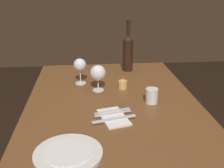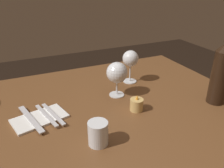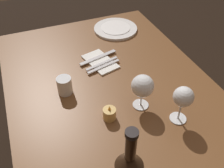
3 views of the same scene
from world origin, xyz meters
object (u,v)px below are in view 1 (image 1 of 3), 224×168
(wine_glass_left, at_px, (80,66))
(dinner_plate, at_px, (68,154))
(folded_napkin, at_px, (113,117))
(water_tumbler, at_px, (152,97))
(fork_inner, at_px, (113,113))
(table_knife, at_px, (114,119))
(wine_glass_right, at_px, (98,73))
(wine_bottle, at_px, (128,52))
(fork_outer, at_px, (112,111))
(votive_candle, at_px, (123,85))

(wine_glass_left, height_order, dinner_plate, wine_glass_left)
(folded_napkin, bearing_deg, water_tumbler, 124.59)
(fork_inner, bearing_deg, table_knife, 0.00)
(wine_glass_right, height_order, wine_bottle, wine_bottle)
(wine_bottle, relative_size, water_tumbler, 4.43)
(wine_glass_right, xyz_separation_m, dinner_plate, (0.61, -0.14, -0.10))
(folded_napkin, bearing_deg, wine_glass_right, -170.95)
(folded_napkin, bearing_deg, fork_outer, 180.00)
(folded_napkin, bearing_deg, votive_candle, 165.73)
(wine_bottle, distance_m, votive_candle, 0.36)
(wine_glass_right, relative_size, dinner_plate, 0.60)
(wine_bottle, height_order, fork_inner, wine_bottle)
(wine_glass_left, relative_size, wine_bottle, 0.46)
(wine_glass_left, relative_size, folded_napkin, 0.76)
(water_tumbler, bearing_deg, folded_napkin, -55.41)
(fork_outer, bearing_deg, wine_bottle, 165.13)
(wine_glass_right, distance_m, votive_candle, 0.17)
(wine_bottle, xyz_separation_m, votive_candle, (0.33, -0.08, -0.11))
(water_tumbler, bearing_deg, fork_outer, -65.47)
(fork_outer, bearing_deg, table_knife, 0.00)
(water_tumbler, xyz_separation_m, votive_candle, (-0.21, -0.12, -0.01))
(folded_napkin, bearing_deg, fork_inner, 180.00)
(water_tumbler, distance_m, fork_inner, 0.25)
(wine_glass_left, xyz_separation_m, table_knife, (0.49, 0.16, -0.11))
(wine_glass_right, bearing_deg, table_knife, 8.33)
(wine_glass_right, distance_m, wine_bottle, 0.41)
(folded_napkin, xyz_separation_m, fork_inner, (-0.03, 0.00, 0.01))
(water_tumbler, distance_m, dinner_plate, 0.58)
(votive_candle, xyz_separation_m, dinner_plate, (0.63, -0.29, -0.02))
(wine_glass_left, xyz_separation_m, folded_napkin, (0.46, 0.16, -0.11))
(fork_inner, height_order, fork_outer, same)
(folded_napkin, height_order, table_knife, table_knife)
(votive_candle, bearing_deg, fork_outer, -16.48)
(fork_outer, height_order, table_knife, same)
(wine_glass_right, height_order, fork_inner, wine_glass_right)
(dinner_plate, distance_m, fork_outer, 0.37)
(wine_glass_right, xyz_separation_m, water_tumbler, (0.19, 0.27, -0.07))
(water_tumbler, distance_m, fork_outer, 0.24)
(wine_glass_left, xyz_separation_m, fork_inner, (0.44, 0.16, -0.11))
(dinner_plate, relative_size, fork_outer, 1.44)
(wine_bottle, distance_m, water_tumbler, 0.55)
(dinner_plate, xyz_separation_m, fork_inner, (-0.29, 0.19, 0.00))
(folded_napkin, height_order, fork_outer, fork_outer)
(fork_inner, xyz_separation_m, table_knife, (0.06, 0.00, 0.00))
(wine_bottle, relative_size, table_knife, 1.66)
(wine_glass_left, bearing_deg, wine_glass_right, 40.38)
(water_tumbler, relative_size, folded_napkin, 0.37)
(fork_outer, xyz_separation_m, table_knife, (0.08, 0.00, 0.00))
(votive_candle, distance_m, dinner_plate, 0.69)
(water_tumbler, xyz_separation_m, fork_inner, (0.12, -0.21, -0.02))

